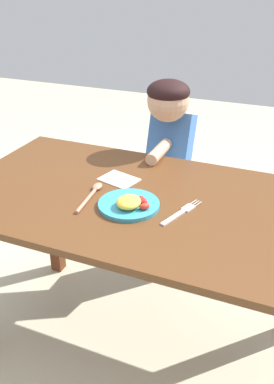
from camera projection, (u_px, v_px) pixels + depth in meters
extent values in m
plane|color=beige|center=(139.00, 341.00, 1.85)|extent=(8.00, 8.00, 0.00)
cube|color=brown|center=(140.00, 200.00, 1.50)|extent=(1.41, 0.78, 0.03)
cube|color=#5E2D18|center=(53.00, 213.00, 2.14)|extent=(0.06, 0.06, 0.73)
cylinder|color=teal|center=(129.00, 205.00, 1.43)|extent=(0.22, 0.22, 0.01)
ellipsoid|color=yellow|center=(129.00, 202.00, 1.40)|extent=(0.08, 0.09, 0.04)
ellipsoid|color=red|center=(145.00, 206.00, 1.38)|extent=(0.04, 0.04, 0.02)
ellipsoid|color=red|center=(143.00, 201.00, 1.42)|extent=(0.05, 0.04, 0.02)
ellipsoid|color=red|center=(141.00, 198.00, 1.44)|extent=(0.03, 0.02, 0.02)
cube|color=silver|center=(173.00, 217.00, 1.36)|extent=(0.06, 0.12, 0.01)
cube|color=silver|center=(188.00, 208.00, 1.42)|extent=(0.04, 0.05, 0.01)
cylinder|color=silver|center=(198.00, 204.00, 1.44)|extent=(0.02, 0.04, 0.00)
cylinder|color=silver|center=(196.00, 203.00, 1.45)|extent=(0.02, 0.04, 0.00)
cylinder|color=silver|center=(193.00, 202.00, 1.46)|extent=(0.02, 0.04, 0.00)
cylinder|color=tan|center=(86.00, 201.00, 1.46)|extent=(0.03, 0.17, 0.01)
ellipsoid|color=tan|center=(98.00, 186.00, 1.55)|extent=(0.04, 0.06, 0.02)
cube|color=#3B5565|center=(170.00, 222.00, 2.21)|extent=(0.21, 0.14, 0.57)
cube|color=#3F72BF|center=(170.00, 149.00, 1.95)|extent=(0.20, 0.23, 0.37)
sphere|color=#D8A884|center=(168.00, 101.00, 1.79)|extent=(0.19, 0.19, 0.19)
ellipsoid|color=black|center=(168.00, 91.00, 1.77)|extent=(0.19, 0.19, 0.10)
cylinder|color=#D8A884|center=(159.00, 152.00, 1.80)|extent=(0.05, 0.20, 0.05)
cube|color=white|center=(119.00, 179.00, 1.62)|extent=(0.17, 0.14, 0.00)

